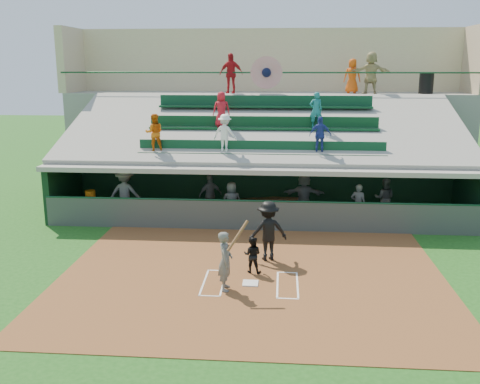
# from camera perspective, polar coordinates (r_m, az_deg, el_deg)

# --- Properties ---
(ground) EXTENTS (100.00, 100.00, 0.00)m
(ground) POSITION_cam_1_polar(r_m,az_deg,el_deg) (15.05, 1.12, -9.82)
(ground) COLOR #1C5016
(ground) RESTS_ON ground
(dirt_slab) EXTENTS (11.00, 9.00, 0.02)m
(dirt_slab) POSITION_cam_1_polar(r_m,az_deg,el_deg) (15.50, 1.23, -9.06)
(dirt_slab) COLOR brown
(dirt_slab) RESTS_ON ground
(home_plate) EXTENTS (0.43, 0.43, 0.03)m
(home_plate) POSITION_cam_1_polar(r_m,az_deg,el_deg) (15.03, 1.12, -9.69)
(home_plate) COLOR white
(home_plate) RESTS_ON dirt_slab
(batters_box_chalk) EXTENTS (2.65, 1.85, 0.01)m
(batters_box_chalk) POSITION_cam_1_polar(r_m,az_deg,el_deg) (15.04, 1.12, -9.74)
(batters_box_chalk) COLOR white
(batters_box_chalk) RESTS_ON dirt_slab
(dugout_floor) EXTENTS (16.00, 3.50, 0.04)m
(dugout_floor) POSITION_cam_1_polar(r_m,az_deg,el_deg) (21.41, 2.22, -2.67)
(dugout_floor) COLOR gray
(dugout_floor) RESTS_ON ground
(concourse_slab) EXTENTS (20.00, 3.00, 4.60)m
(concourse_slab) POSITION_cam_1_polar(r_m,az_deg,el_deg) (27.56, 2.86, 5.77)
(concourse_slab) COLOR gray
(concourse_slab) RESTS_ON ground
(grandstand) EXTENTS (20.40, 10.40, 7.80)m
(grandstand) POSITION_cam_1_polar(r_m,az_deg,el_deg) (24.60, 2.61, 4.78)
(grandstand) COLOR #464A46
(grandstand) RESTS_ON ground
(batter_at_plate) EXTENTS (0.84, 0.73, 1.95)m
(batter_at_plate) POSITION_cam_1_polar(r_m,az_deg,el_deg) (14.38, -1.56, -7.32)
(batter_at_plate) COLOR #52544F
(batter_at_plate) RESTS_ON dirt_slab
(catcher) EXTENTS (0.57, 0.47, 1.08)m
(catcher) POSITION_cam_1_polar(r_m,az_deg,el_deg) (15.63, 1.34, -6.71)
(catcher) COLOR black
(catcher) RESTS_ON dirt_slab
(home_umpire) EXTENTS (1.35, 0.99, 1.87)m
(home_umpire) POSITION_cam_1_polar(r_m,az_deg,el_deg) (16.54, 3.01, -4.15)
(home_umpire) COLOR black
(home_umpire) RESTS_ON dirt_slab
(dugout_bench) EXTENTS (13.66, 4.53, 0.42)m
(dugout_bench) POSITION_cam_1_polar(r_m,az_deg,el_deg) (22.58, 2.43, -1.21)
(dugout_bench) COLOR #925C35
(dugout_bench) RESTS_ON dugout_floor
(white_table) EXTENTS (0.87, 0.66, 0.74)m
(white_table) POSITION_cam_1_polar(r_m,az_deg,el_deg) (21.84, -15.50, -1.77)
(white_table) COLOR white
(white_table) RESTS_ON dugout_floor
(water_cooler) EXTENTS (0.39, 0.39, 0.39)m
(water_cooler) POSITION_cam_1_polar(r_m,az_deg,el_deg) (21.66, -15.68, -0.36)
(water_cooler) COLOR #D0640C
(water_cooler) RESTS_ON white_table
(dugout_player_a) EXTENTS (1.29, 0.75, 1.99)m
(dugout_player_a) POSITION_cam_1_polar(r_m,az_deg,el_deg) (21.42, -12.15, -0.14)
(dugout_player_a) COLOR #60625D
(dugout_player_a) RESTS_ON dugout_floor
(dugout_player_b) EXTENTS (1.03, 0.80, 1.63)m
(dugout_player_b) POSITION_cam_1_polar(r_m,az_deg,el_deg) (21.50, -3.18, -0.30)
(dugout_player_b) COLOR #5E615C
(dugout_player_b) RESTS_ON dugout_floor
(dugout_player_c) EXTENTS (0.86, 0.66, 1.56)m
(dugout_player_c) POSITION_cam_1_polar(r_m,az_deg,el_deg) (20.52, -0.90, -1.06)
(dugout_player_c) COLOR #525450
(dugout_player_c) RESTS_ON dugout_floor
(dugout_player_d) EXTENTS (1.66, 0.58, 1.77)m
(dugout_player_d) POSITION_cam_1_polar(r_m,az_deg,el_deg) (21.29, 6.82, -0.33)
(dugout_player_d) COLOR #5F625D
(dugout_player_d) RESTS_ON dugout_floor
(dugout_player_e) EXTENTS (0.65, 0.52, 1.55)m
(dugout_player_e) POSITION_cam_1_polar(r_m,az_deg,el_deg) (20.71, 12.48, -1.25)
(dugout_player_e) COLOR #61645E
(dugout_player_e) RESTS_ON dugout_floor
(dugout_player_f) EXTENTS (0.89, 0.77, 1.59)m
(dugout_player_f) POSITION_cam_1_polar(r_m,az_deg,el_deg) (21.76, 15.14, -0.64)
(dugout_player_f) COLOR #50534E
(dugout_player_f) RESTS_ON dugout_floor
(trash_bin) EXTENTS (0.67, 0.67, 1.01)m
(trash_bin) POSITION_cam_1_polar(r_m,az_deg,el_deg) (27.54, 19.25, 10.91)
(trash_bin) COLOR black
(trash_bin) RESTS_ON concourse_slab
(concourse_staff_a) EXTENTS (1.20, 0.77, 1.90)m
(concourse_staff_a) POSITION_cam_1_polar(r_m,az_deg,el_deg) (26.05, -0.94, 12.52)
(concourse_staff_a) COLOR #B3141A
(concourse_staff_a) RESTS_ON concourse_slab
(concourse_staff_b) EXTENTS (0.86, 0.60, 1.66)m
(concourse_staff_b) POSITION_cam_1_polar(r_m,az_deg,el_deg) (27.01, 11.88, 12.01)
(concourse_staff_b) COLOR #D84C0C
(concourse_staff_b) RESTS_ON concourse_slab
(concourse_staff_c) EXTENTS (1.85, 0.65, 1.97)m
(concourse_staff_c) POSITION_cam_1_polar(r_m,az_deg,el_deg) (26.82, 13.79, 12.25)
(concourse_staff_c) COLOR tan
(concourse_staff_c) RESTS_ON concourse_slab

